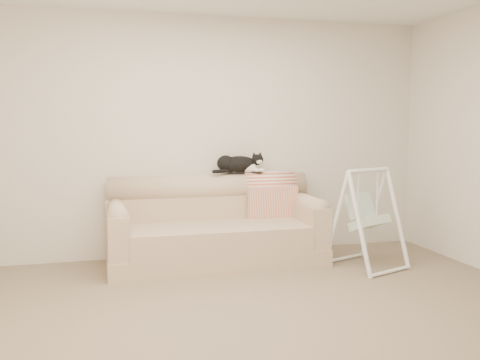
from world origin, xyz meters
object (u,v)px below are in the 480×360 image
Objects in this scene: sofa at (214,229)px; baby_swing at (367,218)px; tuxedo_cat at (239,164)px; remote_a at (237,173)px; remote_b at (253,173)px.

baby_swing is at bearing -21.48° from sofa.
tuxedo_cat is 0.59× the size of baby_swing.
remote_a is at bearing 171.61° from tuxedo_cat.
remote_b is (0.17, -0.04, -0.00)m from remote_a.
remote_a is 1.02× the size of remote_b.
remote_b is (0.48, 0.21, 0.56)m from sofa.
remote_a is at bearing 166.21° from remote_b.
remote_a is 0.18× the size of baby_swing.
remote_a is 0.10m from tuxedo_cat.
tuxedo_cat is (0.02, -0.00, 0.10)m from remote_a.
sofa is 0.76m from remote_b.
remote_a reaches higher than sofa.
sofa is 1.56m from baby_swing.
remote_a reaches higher than remote_b.
baby_swing is at bearing -38.82° from remote_b.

